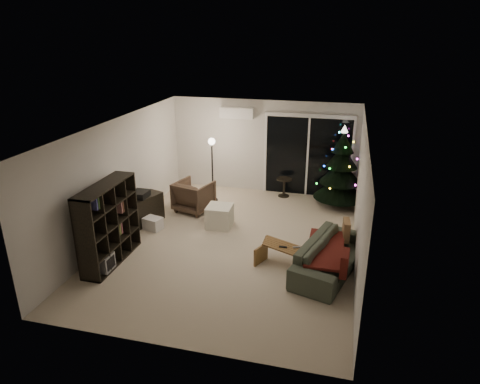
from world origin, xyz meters
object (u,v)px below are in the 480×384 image
(bookshelf, at_px, (99,223))
(sofa, at_px, (330,256))
(armchair, at_px, (194,196))
(christmas_tree, at_px, (341,167))
(media_cabinet, at_px, (142,211))
(coffee_table, at_px, (290,257))

(bookshelf, distance_m, sofa, 4.38)
(bookshelf, bearing_deg, armchair, 59.13)
(christmas_tree, bearing_deg, bookshelf, -138.06)
(media_cabinet, distance_m, sofa, 4.41)
(media_cabinet, height_order, christmas_tree, christmas_tree)
(media_cabinet, relative_size, armchair, 1.28)
(christmas_tree, bearing_deg, armchair, -161.21)
(sofa, height_order, christmas_tree, christmas_tree)
(bookshelf, xyz_separation_m, christmas_tree, (4.34, 3.90, 0.25))
(armchair, height_order, christmas_tree, christmas_tree)
(armchair, bearing_deg, sofa, 163.92)
(armchair, relative_size, christmas_tree, 0.40)
(christmas_tree, bearing_deg, sofa, -90.66)
(media_cabinet, height_order, coffee_table, media_cabinet)
(bookshelf, distance_m, armchair, 2.89)
(sofa, distance_m, christmas_tree, 3.30)
(bookshelf, height_order, media_cabinet, bookshelf)
(bookshelf, height_order, christmas_tree, christmas_tree)
(media_cabinet, distance_m, armchair, 1.37)
(media_cabinet, bearing_deg, bookshelf, -69.98)
(bookshelf, height_order, sofa, bookshelf)
(sofa, bearing_deg, bookshelf, 115.53)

